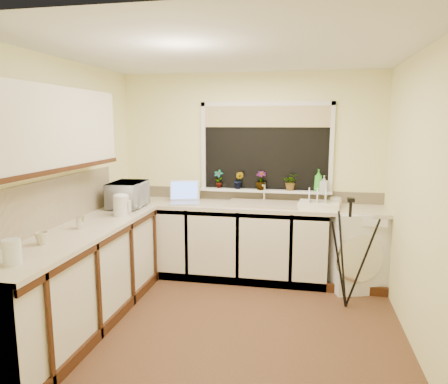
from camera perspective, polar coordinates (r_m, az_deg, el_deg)
floor at (r=4.09m, az=0.36°, el=-17.47°), size 3.20×3.20×0.00m
ceiling at (r=3.69m, az=0.40°, el=18.78°), size 3.20×3.20×0.00m
wall_back at (r=5.16m, az=3.50°, el=2.48°), size 3.20×0.00×3.20m
wall_front at (r=2.28m, az=-6.76°, el=-6.61°), size 3.20×0.00×3.20m
wall_left at (r=4.29m, az=-21.10°, el=0.42°), size 0.00×3.00×3.00m
wall_right at (r=3.75m, az=25.17°, el=-1.08°), size 0.00×3.00×3.00m
base_cabinet_back at (r=5.09m, az=-0.70°, el=-6.76°), size 2.55×0.60×0.86m
base_cabinet_left at (r=4.09m, az=-19.07°, el=-11.43°), size 0.54×2.40×0.86m
worktop_back at (r=4.93m, az=2.99°, el=-1.92°), size 3.20×0.60×0.04m
worktop_left at (r=3.95m, az=-19.42°, el=-5.32°), size 0.60×2.40×0.04m
upper_cabinet at (r=3.78m, az=-23.20°, el=7.92°), size 0.28×1.90×0.70m
splashback_left at (r=4.05m, az=-23.12°, el=-1.64°), size 0.02×2.40×0.45m
splashback_back at (r=5.19m, az=3.46°, el=-0.33°), size 3.20×0.02×0.14m
window_glass at (r=5.10m, az=5.76°, el=6.03°), size 1.50×0.02×1.00m
window_blind at (r=5.06m, az=5.80°, el=10.25°), size 1.50×0.02×0.25m
windowsill at (r=5.10m, az=5.60°, el=0.21°), size 1.60×0.14×0.03m
sink at (r=4.90m, az=5.32°, el=-1.63°), size 0.82×0.46×0.03m
faucet at (r=5.05m, az=5.55°, el=-0.05°), size 0.03×0.03×0.24m
washing_machine at (r=5.00m, az=17.68°, el=-7.33°), size 0.79×0.78×0.89m
laptop at (r=5.02m, az=-5.40°, el=-0.69°), size 0.44×0.42×0.26m
kettle at (r=4.42m, az=-13.93°, el=-1.86°), size 0.16×0.16×0.21m
dish_rack at (r=4.82m, az=12.87°, el=-1.75°), size 0.48×0.38×0.07m
tripod at (r=4.37m, az=16.66°, el=-8.06°), size 0.65×0.65×1.13m
glass_jug at (r=3.19m, az=-27.06°, el=-7.32°), size 0.12×0.12×0.18m
steel_jar at (r=4.01m, az=-19.07°, el=-3.99°), size 0.08×0.08×0.11m
microwave at (r=4.86m, az=-13.03°, el=-0.34°), size 0.38×0.54×0.29m
plant_a at (r=5.17m, az=-0.76°, el=1.81°), size 0.13×0.10×0.23m
plant_b at (r=5.08m, az=2.02°, el=1.62°), size 0.13×0.11×0.22m
plant_c at (r=5.05m, az=5.09°, el=1.60°), size 0.13×0.13×0.23m
plant_d at (r=5.05m, az=9.16°, el=1.37°), size 0.18×0.16×0.20m
soap_bottle_green at (r=5.05m, az=12.80°, el=1.59°), size 0.11×0.11×0.26m
soap_bottle_clear at (r=5.04m, az=13.53°, el=1.14°), size 0.10×0.10×0.19m
cup_back at (r=4.95m, az=15.07°, el=-1.31°), size 0.16×0.16×0.11m
cup_left at (r=3.62m, az=-23.71°, el=-5.83°), size 0.11×0.11×0.10m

